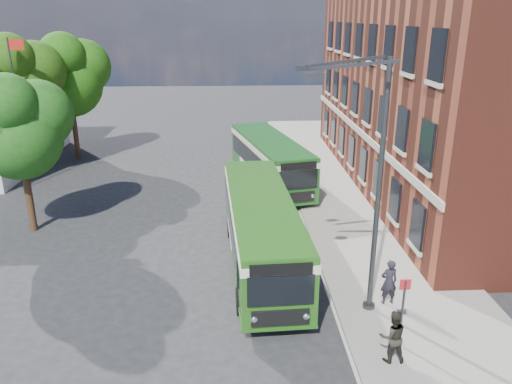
{
  "coord_description": "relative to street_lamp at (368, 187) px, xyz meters",
  "views": [
    {
      "loc": [
        0.37,
        -17.49,
        10.17
      ],
      "look_at": [
        1.42,
        4.97,
        2.2
      ],
      "focal_mm": 35.0,
      "sensor_mm": 36.0,
      "label": 1
    }
  ],
  "objects": [
    {
      "name": "tree_right",
      "position": [
        -16.03,
        21.17,
        1.44
      ],
      "size": [
        5.44,
        5.17,
        9.18
      ],
      "color": "#392614",
      "rests_on": "ground"
    },
    {
      "name": "flagpole",
      "position": [
        -17.29,
        15.0,
        0.15
      ],
      "size": [
        0.95,
        0.1,
        9.0
      ],
      "color": "#313336",
      "rests_on": "ground"
    },
    {
      "name": "bus_front",
      "position": [
        -3.34,
        3.94,
        -2.96
      ],
      "size": [
        3.18,
        11.56,
        3.02
      ],
      "color": "#245817",
      "rests_on": "ground"
    },
    {
      "name": "street_lamp",
      "position": [
        0.0,
        0.0,
        0.0
      ],
      "size": [
        2.96,
        2.38,
        9.0
      ],
      "color": "#313336",
      "rests_on": "ground"
    },
    {
      "name": "pedestrian_a",
      "position": [
        1.12,
        0.27,
        -3.76
      ],
      "size": [
        0.69,
        0.5,
        1.75
      ],
      "primitive_type": "imported",
      "rotation": [
        0.0,
        0.0,
        3.27
      ],
      "color": "black",
      "rests_on": "pavement"
    },
    {
      "name": "bus_stop_sign",
      "position": [
        0.76,
        -2.2,
        -3.28
      ],
      "size": [
        0.35,
        0.08,
        2.52
      ],
      "color": "#313336",
      "rests_on": "ground"
    },
    {
      "name": "kerb_line",
      "position": [
        -0.89,
        10.0,
        -4.79
      ],
      "size": [
        0.12,
        48.0,
        0.01
      ],
      "primitive_type": "cube",
      "color": "beige",
      "rests_on": "ground"
    },
    {
      "name": "brick_office",
      "position": [
        9.16,
        14.0,
        2.18
      ],
      "size": [
        12.1,
        26.0,
        14.2
      ],
      "color": "maroon",
      "rests_on": "ground"
    },
    {
      "name": "pedestrian_b",
      "position": [
        0.26,
        -2.95,
        -3.78
      ],
      "size": [
        0.84,
        0.65,
        1.72
      ],
      "primitive_type": "imported",
      "rotation": [
        0.0,
        0.0,
        3.14
      ],
      "color": "black",
      "rests_on": "pavement"
    },
    {
      "name": "pavement",
      "position": [
        2.16,
        10.0,
        -4.72
      ],
      "size": [
        6.0,
        48.0,
        0.15
      ],
      "primitive_type": "cube",
      "color": "gray",
      "rests_on": "ground"
    },
    {
      "name": "bus_rear",
      "position": [
        -2.19,
        14.43,
        -2.96
      ],
      "size": [
        4.78,
        10.37,
        3.02
      ],
      "color": "#19501A",
      "rests_on": "ground"
    },
    {
      "name": "tree_mid",
      "position": [
        -18.14,
        17.56,
        1.49
      ],
      "size": [
        5.48,
        5.21,
        9.25
      ],
      "color": "#392614",
      "rests_on": "ground"
    },
    {
      "name": "tree_left",
      "position": [
        -14.47,
        7.94,
        0.53
      ],
      "size": [
        4.64,
        4.42,
        7.84
      ],
      "color": "#392614",
      "rests_on": "ground"
    },
    {
      "name": "ground",
      "position": [
        -4.84,
        2.0,
        -4.79
      ],
      "size": [
        120.0,
        120.0,
        0.0
      ],
      "primitive_type": "plane",
      "color": "#262628",
      "rests_on": "ground"
    }
  ]
}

